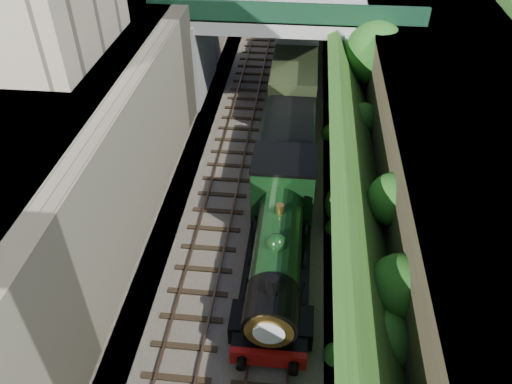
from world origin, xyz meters
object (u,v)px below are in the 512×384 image
road_bridge (293,39)px  locomotive (279,241)px  tender (288,148)px  tree (377,54)px

road_bridge → locomotive: bearing=-89.1°
tender → tree: bearing=50.6°
locomotive → tender: (-0.00, 7.36, -0.27)m
tree → tender: bearing=-129.4°
tender → road_bridge: bearing=91.6°
road_bridge → tender: bearing=-88.4°
tree → tender: 8.02m
tree → road_bridge: bearing=146.5°
road_bridge → tender: (0.26, -9.03, -2.46)m
road_bridge → locomotive: road_bridge is taller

